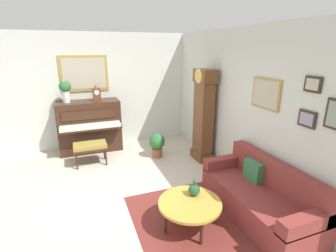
{
  "coord_description": "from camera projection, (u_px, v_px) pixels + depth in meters",
  "views": [
    {
      "loc": [
        3.86,
        -0.47,
        2.44
      ],
      "look_at": [
        -0.21,
        1.06,
        1.08
      ],
      "focal_mm": 26.86,
      "sensor_mm": 36.0,
      "label": 1
    }
  ],
  "objects": [
    {
      "name": "ground_plane",
      "position": [
        115.0,
        198.0,
        4.35
      ],
      "size": [
        6.4,
        6.0,
        0.1
      ],
      "primitive_type": "cube",
      "color": "beige"
    },
    {
      "name": "wall_left",
      "position": [
        94.0,
        91.0,
        6.24
      ],
      "size": [
        0.13,
        4.9,
        2.8
      ],
      "color": "silver",
      "rests_on": "ground_plane"
    },
    {
      "name": "wall_back",
      "position": [
        239.0,
        105.0,
        4.71
      ],
      "size": [
        5.3,
        0.13,
        2.8
      ],
      "color": "silver",
      "rests_on": "ground_plane"
    },
    {
      "name": "area_rug",
      "position": [
        190.0,
        226.0,
        3.58
      ],
      "size": [
        2.1,
        1.5,
        0.01
      ],
      "primitive_type": "cube",
      "color": "maroon",
      "rests_on": "ground_plane"
    },
    {
      "name": "piano",
      "position": [
        90.0,
        126.0,
        6.07
      ],
      "size": [
        0.87,
        1.44,
        1.24
      ],
      "color": "#3D2316",
      "rests_on": "ground_plane"
    },
    {
      "name": "piano_bench",
      "position": [
        90.0,
        147.0,
        5.38
      ],
      "size": [
        0.42,
        0.7,
        0.48
      ],
      "color": "#3D2316",
      "rests_on": "ground_plane"
    },
    {
      "name": "grandfather_clock",
      "position": [
        203.0,
        118.0,
        5.49
      ],
      "size": [
        0.52,
        0.34,
        2.03
      ],
      "color": "brown",
      "rests_on": "ground_plane"
    },
    {
      "name": "couch",
      "position": [
        260.0,
        196.0,
        3.75
      ],
      "size": [
        1.9,
        0.8,
        0.84
      ],
      "color": "maroon",
      "rests_on": "ground_plane"
    },
    {
      "name": "coffee_table",
      "position": [
        190.0,
        204.0,
        3.47
      ],
      "size": [
        0.88,
        0.88,
        0.4
      ],
      "color": "gold",
      "rests_on": "ground_plane"
    },
    {
      "name": "mantel_clock",
      "position": [
        97.0,
        93.0,
        5.91
      ],
      "size": [
        0.13,
        0.18,
        0.38
      ],
      "color": "brown",
      "rests_on": "piano"
    },
    {
      "name": "flower_vase",
      "position": [
        65.0,
        89.0,
        5.64
      ],
      "size": [
        0.26,
        0.26,
        0.58
      ],
      "color": "silver",
      "rests_on": "piano"
    },
    {
      "name": "green_jug",
      "position": [
        194.0,
        190.0,
        3.6
      ],
      "size": [
        0.17,
        0.17,
        0.24
      ],
      "color": "#234C33",
      "rests_on": "coffee_table"
    },
    {
      "name": "potted_plant",
      "position": [
        157.0,
        144.0,
        5.77
      ],
      "size": [
        0.36,
        0.36,
        0.56
      ],
      "color": "#935138",
      "rests_on": "ground_plane"
    }
  ]
}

